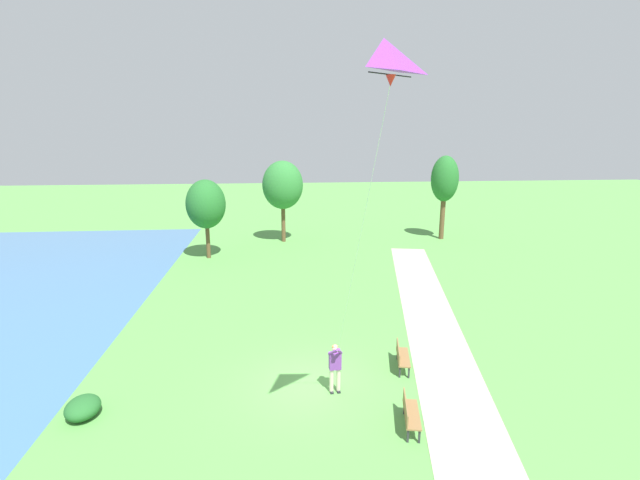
{
  "coord_description": "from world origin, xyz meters",
  "views": [
    {
      "loc": [
        -0.86,
        -14.34,
        8.72
      ],
      "look_at": [
        0.4,
        0.73,
        5.0
      ],
      "focal_mm": 25.8,
      "sensor_mm": 36.0,
      "label": 1
    }
  ],
  "objects_px": {
    "person_kite_flyer": "(335,364)",
    "tree_lakeside_far": "(283,185)",
    "park_bench_far_walkway": "(401,356)",
    "tree_lakeside_near": "(206,204)",
    "lakeside_shrub": "(83,408)",
    "park_bench_near_walkway": "(409,412)",
    "flying_kite": "(384,67)",
    "tree_treeline_left": "(445,180)"
  },
  "relations": [
    {
      "from": "person_kite_flyer",
      "to": "park_bench_far_walkway",
      "type": "bearing_deg",
      "value": 27.84
    },
    {
      "from": "tree_treeline_left",
      "to": "tree_lakeside_far",
      "type": "relative_size",
      "value": 1.05
    },
    {
      "from": "tree_lakeside_near",
      "to": "park_bench_far_walkway",
      "type": "bearing_deg",
      "value": -59.24
    },
    {
      "from": "person_kite_flyer",
      "to": "tree_lakeside_near",
      "type": "bearing_deg",
      "value": 111.49
    },
    {
      "from": "person_kite_flyer",
      "to": "park_bench_far_walkway",
      "type": "xyz_separation_m",
      "value": [
        2.63,
        1.39,
        -0.54
      ]
    },
    {
      "from": "park_bench_far_walkway",
      "to": "tree_lakeside_near",
      "type": "height_order",
      "value": "tree_lakeside_near"
    },
    {
      "from": "person_kite_flyer",
      "to": "tree_lakeside_near",
      "type": "relative_size",
      "value": 0.34
    },
    {
      "from": "park_bench_near_walkway",
      "to": "tree_lakeside_far",
      "type": "distance_m",
      "value": 24.05
    },
    {
      "from": "tree_lakeside_near",
      "to": "lakeside_shrub",
      "type": "relative_size",
      "value": 4.47
    },
    {
      "from": "flying_kite",
      "to": "tree_lakeside_near",
      "type": "xyz_separation_m",
      "value": [
        -7.12,
        21.56,
        -6.15
      ]
    },
    {
      "from": "person_kite_flyer",
      "to": "park_bench_far_walkway",
      "type": "distance_m",
      "value": 3.02
    },
    {
      "from": "lakeside_shrub",
      "to": "park_bench_near_walkway",
      "type": "bearing_deg",
      "value": -7.74
    },
    {
      "from": "park_bench_near_walkway",
      "to": "tree_lakeside_far",
      "type": "xyz_separation_m",
      "value": [
        -3.57,
        23.46,
        3.9
      ]
    },
    {
      "from": "flying_kite",
      "to": "tree_treeline_left",
      "type": "height_order",
      "value": "flying_kite"
    },
    {
      "from": "flying_kite",
      "to": "tree_treeline_left",
      "type": "xyz_separation_m",
      "value": [
        10.68,
        25.67,
        -5.13
      ]
    },
    {
      "from": "flying_kite",
      "to": "park_bench_far_walkway",
      "type": "distance_m",
      "value": 11.23
    },
    {
      "from": "tree_treeline_left",
      "to": "tree_lakeside_near",
      "type": "relative_size",
      "value": 1.23
    },
    {
      "from": "person_kite_flyer",
      "to": "park_bench_near_walkway",
      "type": "bearing_deg",
      "value": -45.99
    },
    {
      "from": "park_bench_near_walkway",
      "to": "park_bench_far_walkway",
      "type": "xyz_separation_m",
      "value": [
        0.65,
        3.44,
        0.0
      ]
    },
    {
      "from": "tree_lakeside_far",
      "to": "person_kite_flyer",
      "type": "bearing_deg",
      "value": -85.76
    },
    {
      "from": "park_bench_near_walkway",
      "to": "park_bench_far_walkway",
      "type": "bearing_deg",
      "value": 79.37
    },
    {
      "from": "tree_lakeside_near",
      "to": "flying_kite",
      "type": "bearing_deg",
      "value": -71.73
    },
    {
      "from": "flying_kite",
      "to": "tree_lakeside_near",
      "type": "height_order",
      "value": "flying_kite"
    },
    {
      "from": "person_kite_flyer",
      "to": "tree_lakeside_near",
      "type": "xyz_separation_m",
      "value": [
        -6.75,
        17.14,
        2.66
      ]
    },
    {
      "from": "park_bench_far_walkway",
      "to": "lakeside_shrub",
      "type": "distance_m",
      "value": 10.75
    },
    {
      "from": "park_bench_near_walkway",
      "to": "tree_treeline_left",
      "type": "xyz_separation_m",
      "value": [
        9.07,
        23.3,
        4.22
      ]
    },
    {
      "from": "park_bench_near_walkway",
      "to": "lakeside_shrub",
      "type": "xyz_separation_m",
      "value": [
        -9.9,
        1.34,
        -0.19
      ]
    },
    {
      "from": "park_bench_near_walkway",
      "to": "tree_lakeside_near",
      "type": "xyz_separation_m",
      "value": [
        -8.73,
        19.2,
        3.2
      ]
    },
    {
      "from": "person_kite_flyer",
      "to": "flying_kite",
      "type": "height_order",
      "value": "flying_kite"
    },
    {
      "from": "person_kite_flyer",
      "to": "flying_kite",
      "type": "bearing_deg",
      "value": -85.22
    },
    {
      "from": "tree_lakeside_far",
      "to": "tree_treeline_left",
      "type": "bearing_deg",
      "value": -0.69
    },
    {
      "from": "person_kite_flyer",
      "to": "park_bench_near_walkway",
      "type": "distance_m",
      "value": 2.9
    },
    {
      "from": "tree_lakeside_near",
      "to": "tree_lakeside_far",
      "type": "bearing_deg",
      "value": 39.54
    },
    {
      "from": "park_bench_near_walkway",
      "to": "tree_lakeside_far",
      "type": "relative_size",
      "value": 0.25
    },
    {
      "from": "park_bench_far_walkway",
      "to": "lakeside_shrub",
      "type": "xyz_separation_m",
      "value": [
        -10.54,
        -2.1,
        -0.19
      ]
    },
    {
      "from": "flying_kite",
      "to": "tree_lakeside_far",
      "type": "distance_m",
      "value": 26.47
    },
    {
      "from": "person_kite_flyer",
      "to": "tree_lakeside_far",
      "type": "relative_size",
      "value": 0.29
    },
    {
      "from": "person_kite_flyer",
      "to": "lakeside_shrub",
      "type": "distance_m",
      "value": 7.98
    },
    {
      "from": "person_kite_flyer",
      "to": "park_bench_far_walkway",
      "type": "relative_size",
      "value": 1.17
    },
    {
      "from": "flying_kite",
      "to": "lakeside_shrub",
      "type": "height_order",
      "value": "flying_kite"
    },
    {
      "from": "park_bench_far_walkway",
      "to": "tree_lakeside_far",
      "type": "height_order",
      "value": "tree_lakeside_far"
    },
    {
      "from": "person_kite_flyer",
      "to": "flying_kite",
      "type": "relative_size",
      "value": 0.21
    }
  ]
}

